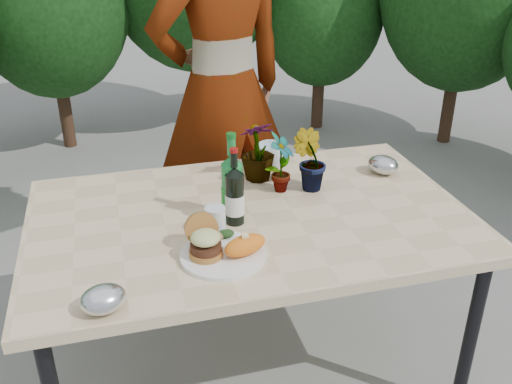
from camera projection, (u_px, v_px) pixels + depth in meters
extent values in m
plane|color=slate|center=(251.00, 367.00, 2.44)|extent=(80.00, 80.00, 0.00)
cube|color=beige|center=(250.00, 219.00, 2.10)|extent=(1.60, 1.00, 0.04)
cylinder|color=black|center=(470.00, 338.00, 2.08)|extent=(0.05, 0.05, 0.71)
cylinder|color=black|center=(66.00, 269.00, 2.47)|extent=(0.05, 0.05, 0.71)
cylinder|color=black|center=(371.00, 225.00, 2.80)|extent=(0.05, 0.05, 0.71)
cylinder|color=#382316|center=(67.00, 121.00, 4.57)|extent=(0.10, 0.10, 0.42)
cylinder|color=#382316|center=(198.00, 98.00, 4.97)|extent=(0.10, 0.10, 0.50)
cylinder|color=#382316|center=(317.00, 106.00, 4.97)|extent=(0.10, 0.10, 0.38)
ellipsoid|color=#1D4F1A|center=(322.00, 12.00, 4.62)|extent=(1.00, 1.00, 1.20)
cylinder|color=#382316|center=(447.00, 116.00, 4.65)|extent=(0.10, 0.10, 0.44)
cylinder|color=white|center=(223.00, 255.00, 1.84)|extent=(0.28, 0.28, 0.01)
cylinder|color=#B7722D|center=(206.00, 253.00, 1.82)|extent=(0.11, 0.11, 0.02)
cylinder|color=#472314|center=(206.00, 247.00, 1.81)|extent=(0.10, 0.10, 0.02)
ellipsoid|color=beige|center=(205.00, 238.00, 1.79)|extent=(0.10, 0.10, 0.04)
cylinder|color=#B7722D|center=(201.00, 229.00, 1.86)|extent=(0.11, 0.06, 0.11)
ellipsoid|color=orange|center=(245.00, 245.00, 1.82)|extent=(0.17, 0.12, 0.06)
ellipsoid|color=olive|center=(217.00, 236.00, 1.91)|extent=(0.04, 0.04, 0.02)
ellipsoid|color=#193814|center=(226.00, 234.00, 1.92)|extent=(0.06, 0.04, 0.03)
cylinder|color=black|center=(235.00, 199.00, 2.00)|extent=(0.07, 0.07, 0.19)
cylinder|color=white|center=(235.00, 204.00, 2.01)|extent=(0.07, 0.07, 0.08)
cone|color=black|center=(234.00, 171.00, 1.95)|extent=(0.07, 0.07, 0.03)
cylinder|color=black|center=(234.00, 159.00, 1.93)|extent=(0.03, 0.03, 0.05)
cylinder|color=maroon|center=(234.00, 150.00, 1.91)|extent=(0.03, 0.03, 0.01)
cylinder|color=#167E32|center=(232.00, 192.00, 2.02)|extent=(0.08, 0.08, 0.21)
cylinder|color=#198C26|center=(232.00, 197.00, 2.03)|extent=(0.08, 0.08, 0.08)
cone|color=#167E32|center=(232.00, 160.00, 1.97)|extent=(0.08, 0.08, 0.04)
cylinder|color=#167E32|center=(231.00, 146.00, 1.94)|extent=(0.03, 0.03, 0.06)
cylinder|color=#0C5919|center=(231.00, 136.00, 1.93)|extent=(0.03, 0.03, 0.02)
cylinder|color=silver|center=(215.00, 220.00, 1.96)|extent=(0.07, 0.07, 0.09)
imported|color=#255D20|center=(281.00, 163.00, 2.21)|extent=(0.15, 0.15, 0.25)
imported|color=#24571D|center=(309.00, 161.00, 2.23)|extent=(0.17, 0.17, 0.24)
imported|color=#235F20|center=(258.00, 151.00, 2.31)|extent=(0.16, 0.16, 0.25)
imported|color=white|center=(271.00, 156.00, 2.44)|extent=(0.14, 0.14, 0.11)
ellipsoid|color=silver|center=(103.00, 299.00, 1.58)|extent=(0.15, 0.14, 0.08)
ellipsoid|color=#B3B6BA|center=(383.00, 165.00, 2.39)|extent=(0.17, 0.17, 0.08)
imported|color=#906548|center=(222.00, 91.00, 2.68)|extent=(0.82, 0.67, 1.96)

